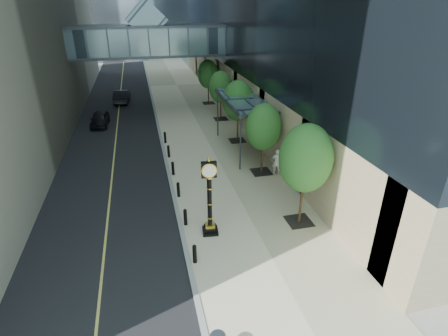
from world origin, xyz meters
The scene contains 12 objects.
ground centered at (0.00, 0.00, 0.00)m, with size 320.00×320.00×0.00m, color gray.
road centered at (-7.00, 40.00, 0.01)m, with size 8.00×180.00×0.02m, color black.
sidewalk centered at (1.00, 40.00, 0.03)m, with size 8.00×180.00×0.06m, color beige.
curb centered at (-3.00, 40.00, 0.04)m, with size 0.25×180.00×0.07m, color gray.
skywalk centered at (-3.00, 28.00, 7.71)m, with size 17.00×4.20×5.80m.
entrance_canopy centered at (3.48, 14.00, 4.19)m, with size 3.00×8.00×4.38m.
bollard_row centered at (-2.70, 9.00, 0.51)m, with size 0.20×16.20×0.90m.
street_trees centered at (3.60, 14.87, 3.65)m, with size 2.82×28.66×5.80m.
street_clock centered at (-1.51, 3.16, 1.96)m, with size 0.91×0.91×4.37m.
pedestrian centered at (4.50, 8.87, 1.03)m, with size 0.71×0.46×1.94m, color beige.
car_near centered at (-8.61, 23.38, 0.70)m, with size 1.61×3.99×1.36m, color black.
car_far centered at (-6.62, 31.94, 0.79)m, with size 1.63×4.67×1.54m, color black.
Camera 1 is at (-4.45, -12.08, 11.41)m, focal length 28.00 mm.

